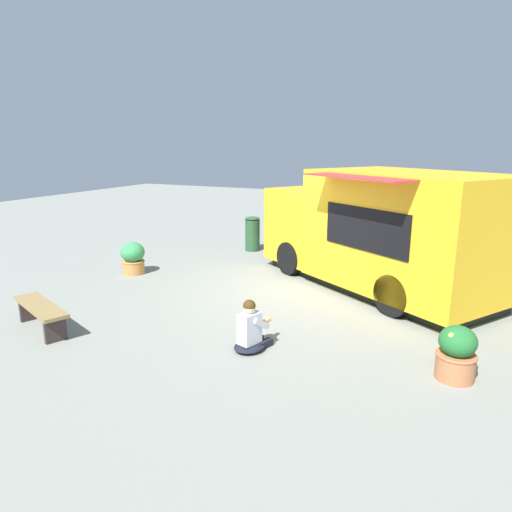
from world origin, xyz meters
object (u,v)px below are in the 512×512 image
object	(u,v)px
food_truck	(380,233)
trash_bin	(252,234)
person_customer	(251,331)
planter_flowering_far	(457,353)
plaza_bench	(41,311)
planter_flowering_near	(133,258)

from	to	relation	value
food_truck	trash_bin	xyz separation A→B (m)	(2.03, 4.04, -0.71)
person_customer	planter_flowering_far	distance (m)	2.91
food_truck	plaza_bench	size ratio (longest dim) A/B	3.67
person_customer	food_truck	bearing A→B (deg)	-15.83
trash_bin	plaza_bench	bearing A→B (deg)	174.54
food_truck	planter_flowering_far	world-z (taller)	food_truck
person_customer	plaza_bench	world-z (taller)	person_customer
planter_flowering_near	planter_flowering_far	distance (m)	7.65
planter_flowering_near	plaza_bench	bearing A→B (deg)	-165.47
food_truck	planter_flowering_near	distance (m)	5.82
person_customer	planter_flowering_near	size ratio (longest dim) A/B	1.05
planter_flowering_far	trash_bin	bearing A→B (deg)	45.51
food_truck	person_customer	distance (m)	4.28
trash_bin	food_truck	bearing A→B (deg)	-116.68
planter_flowering_near	planter_flowering_far	xyz separation A→B (m)	(-2.21, -7.32, -0.03)
planter_flowering_near	plaza_bench	world-z (taller)	planter_flowering_near
planter_flowering_near	plaza_bench	distance (m)	3.54
plaza_bench	trash_bin	world-z (taller)	trash_bin
planter_flowering_far	trash_bin	distance (m)	8.10
plaza_bench	trash_bin	size ratio (longest dim) A/B	1.59
food_truck	person_customer	bearing A→B (deg)	164.17
food_truck	planter_flowering_far	distance (m)	4.13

